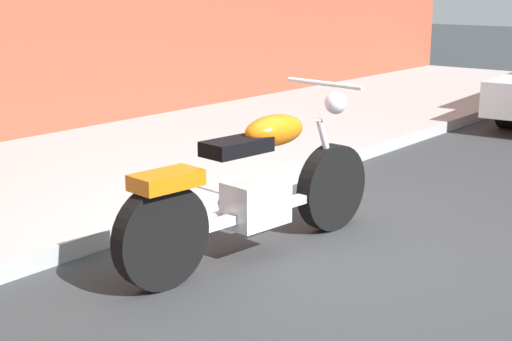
# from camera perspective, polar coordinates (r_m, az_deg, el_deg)

# --- Properties ---
(ground_plane) EXTENTS (60.00, 60.00, 0.00)m
(ground_plane) POSITION_cam_1_polar(r_m,az_deg,el_deg) (5.39, 5.55, -6.08)
(ground_plane) COLOR #303335
(sidewalk) EXTENTS (21.70, 3.34, 0.14)m
(sidewalk) POSITION_cam_1_polar(r_m,az_deg,el_deg) (7.33, -13.76, -0.41)
(sidewalk) COLOR #9B9B9B
(sidewalk) RESTS_ON ground
(motorcycle) EXTENTS (2.32, 0.70, 1.17)m
(motorcycle) POSITION_cam_1_polar(r_m,az_deg,el_deg) (5.12, -0.06, -1.56)
(motorcycle) COLOR black
(motorcycle) RESTS_ON ground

